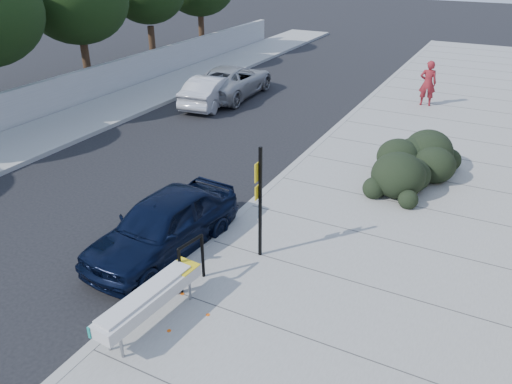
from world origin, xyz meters
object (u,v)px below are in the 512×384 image
bench (150,298)px  wagon_silver (212,90)px  sign_post (260,196)px  bike_rack (191,258)px  sedan_navy (163,225)px  suv_silver (232,81)px  pedestrian (428,83)px

bench → wagon_silver: wagon_silver is taller
bench → sign_post: sign_post is taller
bench → wagon_silver: size_ratio=0.61×
sign_post → wagon_silver: bearing=126.9°
bike_rack → wagon_silver: size_ratio=0.26×
wagon_silver → bike_rack: bearing=113.9°
wagon_silver → sedan_navy: bearing=110.2°
suv_silver → pedestrian: pedestrian is taller
sign_post → sedan_navy: size_ratio=0.63×
suv_silver → pedestrian: (8.46, 2.11, 0.40)m
bench → bike_rack: bearing=94.9°
wagon_silver → pedestrian: 9.31m
sign_post → pedestrian: sign_post is taller
bench → suv_silver: (-6.60, 14.50, -0.01)m
sign_post → bike_rack: bearing=-114.4°
wagon_silver → suv_silver: (0.00, 1.73, 0.05)m
sign_post → sedan_navy: (-2.14, -0.70, -0.93)m
wagon_silver → suv_silver: suv_silver is taller
sign_post → wagon_silver: sign_post is taller
bench → pedestrian: pedestrian is taller
bench → pedestrian: (1.87, 16.61, 0.39)m
wagon_silver → suv_silver: size_ratio=0.78×
sign_post → pedestrian: (1.13, 13.65, -0.53)m
wagon_silver → suv_silver: bearing=-96.2°
sedan_navy → pedestrian: 14.72m
sign_post → pedestrian: size_ratio=1.37×
bench → sign_post: (0.74, 2.96, 0.92)m
wagon_silver → pedestrian: (8.46, 3.84, 0.45)m
sedan_navy → suv_silver: sedan_navy is taller
bench → bike_rack: size_ratio=2.30×
pedestrian → wagon_silver: bearing=13.3°
pedestrian → bike_rack: bearing=71.9°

